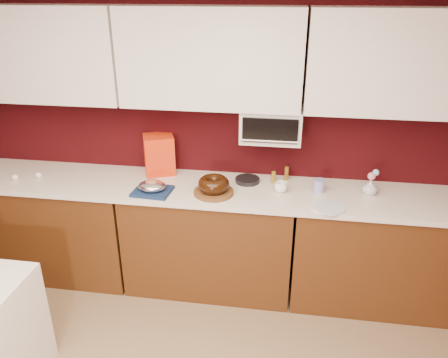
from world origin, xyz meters
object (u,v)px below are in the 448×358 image
at_px(foil_ham_nest, 152,186).
at_px(flower_vase, 370,186).
at_px(toaster_oven, 271,124).
at_px(blue_jar, 319,186).
at_px(bundt_cake, 214,184).
at_px(coffee_mug, 281,186).
at_px(pandoro_box, 159,154).

xyz_separation_m(foil_ham_nest, flower_vase, (1.61, 0.22, 0.01)).
relative_size(toaster_oven, foil_ham_nest, 2.17).
relative_size(blue_jar, flower_vase, 0.77).
bearing_deg(bundt_cake, coffee_mug, 12.74).
xyz_separation_m(toaster_oven, bundt_cake, (-0.39, -0.28, -0.39)).
relative_size(coffee_mug, blue_jar, 0.93).
height_order(foil_ham_nest, flower_vase, flower_vase).
xyz_separation_m(foil_ham_nest, blue_jar, (1.24, 0.20, -0.00)).
height_order(toaster_oven, bundt_cake, toaster_oven).
relative_size(toaster_oven, pandoro_box, 1.40).
bearing_deg(pandoro_box, blue_jar, -29.62).
bearing_deg(bundt_cake, foil_ham_nest, -174.27).
distance_m(bundt_cake, pandoro_box, 0.62).
relative_size(coffee_mug, flower_vase, 0.71).
height_order(pandoro_box, flower_vase, pandoro_box).
height_order(toaster_oven, flower_vase, toaster_oven).
xyz_separation_m(bundt_cake, blue_jar, (0.78, 0.16, -0.03)).
bearing_deg(coffee_mug, flower_vase, 5.23).
height_order(coffee_mug, blue_jar, blue_jar).
height_order(blue_jar, flower_vase, flower_vase).
height_order(bundt_cake, coffee_mug, bundt_cake).
bearing_deg(pandoro_box, toaster_oven, -25.04).
bearing_deg(toaster_oven, bundt_cake, -144.34).
bearing_deg(flower_vase, toaster_oven, 171.65).
bearing_deg(coffee_mug, pandoro_box, 167.44).
bearing_deg(foil_ham_nest, toaster_oven, 21.03).
relative_size(pandoro_box, coffee_mug, 3.40).
bearing_deg(foil_ham_nest, flower_vase, 7.70).
bearing_deg(bundt_cake, blue_jar, 11.33).
xyz_separation_m(toaster_oven, coffee_mug, (0.10, -0.17, -0.43)).
bearing_deg(flower_vase, pandoro_box, 174.37).
xyz_separation_m(bundt_cake, flower_vase, (1.15, 0.17, -0.01)).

